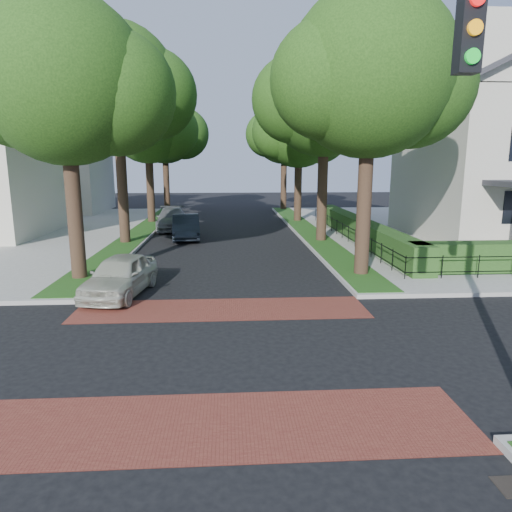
{
  "coord_description": "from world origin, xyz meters",
  "views": [
    {
      "loc": [
        0.25,
        -10.4,
        4.48
      ],
      "look_at": [
        1.1,
        3.61,
        1.6
      ],
      "focal_mm": 32.0,
      "sensor_mm": 36.0,
      "label": 1
    }
  ],
  "objects": [
    {
      "name": "crosswalk_near",
      "position": [
        0.0,
        -3.2,
        0.01
      ],
      "size": [
        9.0,
        2.2,
        0.01
      ],
      "primitive_type": "cube",
      "color": "maroon",
      "rests_on": "ground"
    },
    {
      "name": "grass_strip_ne",
      "position": [
        5.4,
        19.1,
        0.16
      ],
      "size": [
        1.6,
        29.8,
        0.02
      ],
      "primitive_type": "cube",
      "color": "#1F4213",
      "rests_on": "sidewalk_ne"
    },
    {
      "name": "fence_main_road",
      "position": [
        6.9,
        15.0,
        0.6
      ],
      "size": [
        0.06,
        18.0,
        0.9
      ],
      "primitive_type": null,
      "color": "black",
      "rests_on": "sidewalk_ne"
    },
    {
      "name": "house_left_far",
      "position": [
        -15.49,
        31.99,
        5.04
      ],
      "size": [
        10.0,
        9.0,
        10.14
      ],
      "color": "beige",
      "rests_on": "sidewalk_nw"
    },
    {
      "name": "parked_car_rear",
      "position": [
        -3.6,
        20.79,
        0.73
      ],
      "size": [
        2.54,
        5.2,
        1.46
      ],
      "primitive_type": "imported",
      "rotation": [
        0.0,
        0.0,
        0.1
      ],
      "color": "slate",
      "rests_on": "ground"
    },
    {
      "name": "parked_car_front",
      "position": [
        -3.48,
        5.0,
        0.7
      ],
      "size": [
        2.26,
        4.3,
        1.4
      ],
      "primitive_type": "imported",
      "rotation": [
        0.0,
        0.0,
        -0.16
      ],
      "color": "#B7B9A6",
      "rests_on": "ground"
    },
    {
      "name": "tree_left_back",
      "position": [
        -5.4,
        33.24,
        7.41
      ],
      "size": [
        7.75,
        6.66,
        10.44
      ],
      "color": "black",
      "rests_on": "sidewalk_nw"
    },
    {
      "name": "hedge_main_road",
      "position": [
        7.7,
        15.0,
        0.75
      ],
      "size": [
        1.0,
        18.0,
        1.2
      ],
      "primitive_type": "cube",
      "color": "#1D3C14",
      "rests_on": "sidewalk_ne"
    },
    {
      "name": "tree_right_mid",
      "position": [
        5.61,
        15.25,
        7.99
      ],
      "size": [
        8.25,
        7.09,
        11.22
      ],
      "color": "black",
      "rests_on": "sidewalk_ne"
    },
    {
      "name": "tree_right_near",
      "position": [
        5.6,
        7.24,
        7.63
      ],
      "size": [
        7.75,
        6.67,
        10.66
      ],
      "color": "black",
      "rests_on": "sidewalk_ne"
    },
    {
      "name": "tree_right_back",
      "position": [
        5.6,
        33.23,
        7.27
      ],
      "size": [
        7.5,
        6.45,
        10.2
      ],
      "color": "black",
      "rests_on": "sidewalk_ne"
    },
    {
      "name": "grass_strip_nw",
      "position": [
        -5.4,
        19.1,
        0.16
      ],
      "size": [
        1.6,
        29.8,
        0.02
      ],
      "primitive_type": "cube",
      "color": "#1F4213",
      "rests_on": "sidewalk_nw"
    },
    {
      "name": "tree_left_far",
      "position": [
        -5.4,
        24.22,
        7.12
      ],
      "size": [
        7.0,
        6.02,
        9.86
      ],
      "color": "black",
      "rests_on": "sidewalk_nw"
    },
    {
      "name": "tree_left_near",
      "position": [
        -5.4,
        7.23,
        7.27
      ],
      "size": [
        7.5,
        6.45,
        10.2
      ],
      "color": "black",
      "rests_on": "sidewalk_nw"
    },
    {
      "name": "ground",
      "position": [
        0.0,
        0.0,
        0.0
      ],
      "size": [
        120.0,
        120.0,
        0.0
      ],
      "primitive_type": "plane",
      "color": "black",
      "rests_on": "ground"
    },
    {
      "name": "tree_left_mid",
      "position": [
        -5.39,
        15.24,
        8.34
      ],
      "size": [
        8.0,
        6.88,
        11.48
      ],
      "color": "black",
      "rests_on": "sidewalk_nw"
    },
    {
      "name": "tree_right_far",
      "position": [
        5.6,
        24.22,
        6.91
      ],
      "size": [
        7.25,
        6.23,
        9.74
      ],
      "color": "black",
      "rests_on": "sidewalk_ne"
    },
    {
      "name": "parked_car_middle",
      "position": [
        -2.3,
        16.73,
        0.73
      ],
      "size": [
        1.98,
        4.54,
        1.45
      ],
      "primitive_type": "imported",
      "rotation": [
        0.0,
        0.0,
        0.1
      ],
      "color": "#1D242B",
      "rests_on": "ground"
    },
    {
      "name": "crosswalk_far",
      "position": [
        0.0,
        3.2,
        0.01
      ],
      "size": [
        9.0,
        2.2,
        0.01
      ],
      "primitive_type": "cube",
      "color": "maroon",
      "rests_on": "ground"
    }
  ]
}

